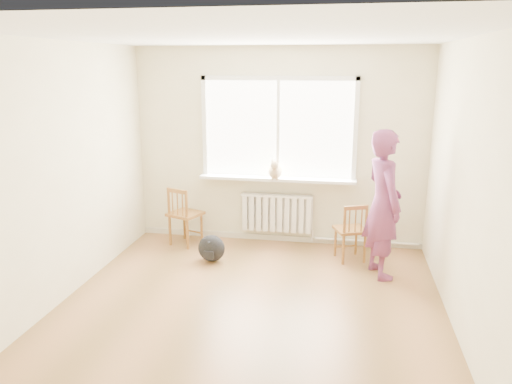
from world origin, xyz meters
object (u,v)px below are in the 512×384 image
at_px(cat, 275,170).
at_px(chair_left, 183,216).
at_px(person, 383,204).
at_px(chair_right, 352,232).
at_px(backpack, 212,248).

bearing_deg(cat, chair_left, -173.11).
height_order(chair_left, cat, cat).
distance_m(chair_left, person, 2.73).
xyz_separation_m(chair_right, cat, (-1.05, 0.40, 0.68)).
xyz_separation_m(chair_right, person, (0.33, -0.39, 0.49)).
bearing_deg(cat, backpack, -137.11).
height_order(chair_right, backpack, chair_right).
distance_m(cat, backpack, 1.36).
relative_size(chair_left, backpack, 2.39).
relative_size(chair_left, person, 0.47).
bearing_deg(person, chair_left, 57.03).
height_order(person, cat, person).
xyz_separation_m(chair_left, person, (2.63, -0.56, 0.46)).
bearing_deg(cat, person, -32.76).
xyz_separation_m(chair_right, backpack, (-1.76, -0.34, -0.21)).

